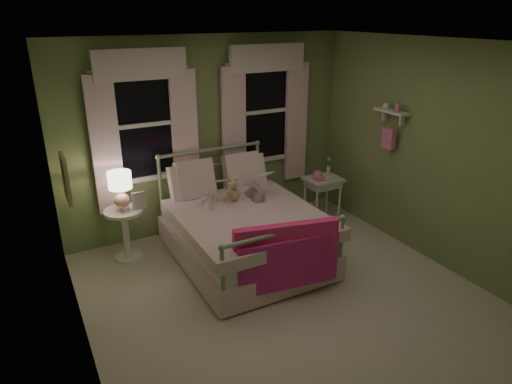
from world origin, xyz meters
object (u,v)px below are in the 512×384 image
bed (243,230)px  child_right (247,171)px  table_lamp (120,186)px  teddy_bear (233,191)px  nightstand_left (125,227)px  nightstand_right (323,185)px  child_left (206,181)px

bed → child_right: (0.28, 0.42, 0.58)m
child_right → table_lamp: bearing=-5.1°
teddy_bear → nightstand_left: size_ratio=0.47×
nightstand_right → bed: bearing=-163.4°
nightstand_right → child_right: bearing=-178.6°
child_left → child_right: size_ratio=0.91×
bed → child_right: child_right is taller
bed → teddy_bear: size_ratio=6.63×
table_lamp → teddy_bear: bearing=-17.6°
teddy_bear → nightstand_left: teddy_bear is taller
nightstand_left → nightstand_right: 2.78m
bed → child_left: bearing=123.6°
teddy_bear → nightstand_left: (-1.26, 0.40, -0.37)m
child_right → nightstand_right: bearing=-174.7°
teddy_bear → nightstand_left: 1.37m
nightstand_right → table_lamp: bearing=175.6°
child_left → nightstand_left: (-0.98, 0.24, -0.51)m
child_left → child_right: (0.56, 0.00, 0.03)m
bed → nightstand_left: size_ratio=3.13×
bed → child_left: size_ratio=2.84×
child_left → teddy_bear: 0.35m
teddy_bear → nightstand_left: bearing=162.4°
child_left → nightstand_right: (1.79, 0.03, -0.38)m
bed → teddy_bear: bearing=90.0°
bed → table_lamp: 1.53m
nightstand_right → child_left: bearing=-179.0°
bed → nightstand_right: (1.51, 0.45, 0.17)m
teddy_bear → child_right: bearing=29.5°
child_right → table_lamp: child_right is taller
bed → child_right: bearing=56.4°
child_right → nightstand_left: child_right is taller
nightstand_right → nightstand_left: bearing=175.6°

